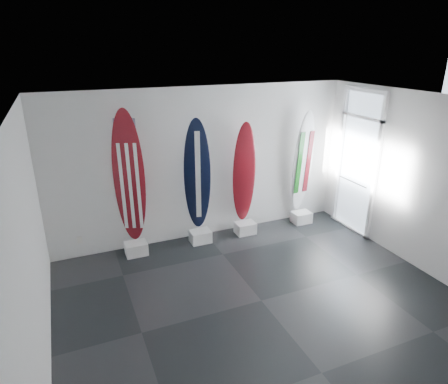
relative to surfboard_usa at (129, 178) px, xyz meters
name	(u,v)px	position (x,y,z in m)	size (l,w,h in m)	color
floor	(261,301)	(1.49, -2.28, -1.48)	(6.00, 6.00, 0.00)	black
ceiling	(269,103)	(1.49, -2.28, 1.52)	(6.00, 6.00, 0.00)	white
wall_back	(204,164)	(1.49, 0.22, 0.02)	(6.00, 6.00, 0.00)	silver
wall_front	(404,319)	(1.49, -4.78, 0.02)	(6.00, 6.00, 0.00)	silver
wall_left	(30,253)	(-1.51, -2.28, 0.02)	(5.00, 5.00, 0.00)	silver
wall_right	(422,184)	(4.49, -2.28, 0.02)	(5.00, 5.00, 0.00)	silver
display_block_usa	(136,249)	(0.00, -0.10, -1.36)	(0.40, 0.30, 0.24)	white
surfboard_usa	(129,178)	(0.00, 0.00, 0.00)	(0.56, 0.08, 2.49)	maroon
display_block_navy	(200,236)	(1.27, -0.10, -1.36)	(0.40, 0.30, 0.24)	white
surfboard_navy	(197,176)	(1.27, 0.00, -0.12)	(0.51, 0.08, 2.26)	black
display_block_swiss	(245,228)	(2.27, -0.10, -1.36)	(0.40, 0.30, 0.24)	white
surfboard_swiss	(244,173)	(2.27, 0.00, -0.20)	(0.47, 0.08, 2.10)	maroon
display_block_italy	(301,217)	(3.65, -0.10, -1.36)	(0.40, 0.30, 0.24)	white
surfboard_italy	(303,163)	(3.65, 0.00, -0.13)	(0.51, 0.08, 2.23)	white
wall_outlet	(80,240)	(-0.96, 0.20, -1.13)	(0.09, 0.02, 0.13)	silver
glass_door	(357,164)	(4.46, -0.73, -0.06)	(0.12, 1.16, 2.85)	white
balcony	(400,197)	(5.79, -0.73, -0.98)	(2.80, 2.20, 1.20)	slate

